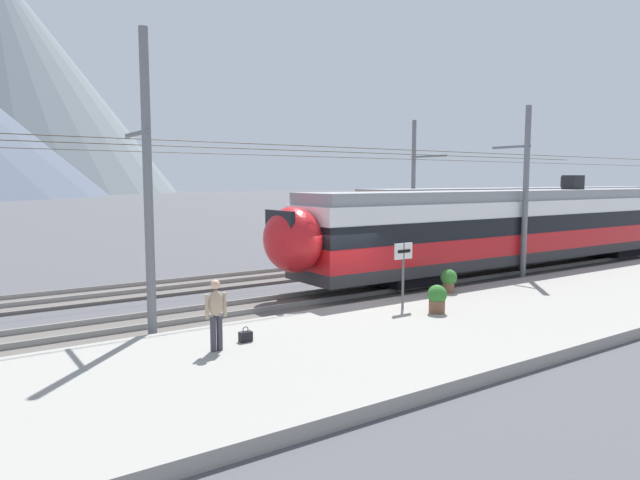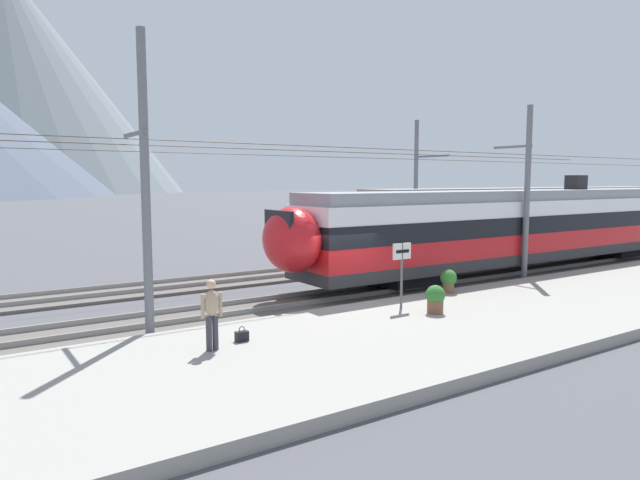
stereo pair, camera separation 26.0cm
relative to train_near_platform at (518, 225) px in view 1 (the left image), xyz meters
name	(u,v)px [view 1 (the left image)]	position (x,y,z in m)	size (l,w,h in m)	color
ground_plane	(342,307)	(-10.94, -1.11, -2.22)	(400.00, 400.00, 0.00)	#4C4C51
platform_slab	(435,329)	(-10.94, -5.44, -2.07)	(120.00, 6.87, 0.31)	gray
track_near	(323,299)	(-10.94, 0.00, -2.16)	(120.00, 3.00, 0.28)	#5B5651
track_far	(254,278)	(-10.94, 5.33, -2.16)	(120.00, 3.00, 0.28)	#5B5651
train_near_platform	(518,225)	(0.00, 0.00, 0.00)	(25.99, 2.88, 4.27)	#2D2D30
train_far_track	(526,214)	(7.98, 5.33, 0.00)	(27.55, 2.98, 4.27)	#2D2D30
catenary_mast_west	(147,184)	(-17.64, -1.50, 1.98)	(42.67, 1.90, 8.18)	slate
catenary_mast_mid	(523,191)	(-1.75, -1.49, 1.64)	(42.67, 1.90, 7.38)	slate
catenary_mast_far_side	(416,185)	(0.71, 7.51, 1.80)	(42.67, 2.66, 7.72)	slate
platform_sign	(403,260)	(-10.28, -3.40, -0.42)	(0.70, 0.08, 2.04)	#59595B
passenger_walking	(216,311)	(-17.00, -4.31, -0.97)	(0.53, 0.22, 1.69)	#383842
handbag_beside_passenger	(246,336)	(-16.09, -4.02, -1.78)	(0.32, 0.18, 0.38)	black
potted_plant_platform_edge	(449,279)	(-7.26, -2.52, -1.43)	(0.59, 0.59, 0.84)	brown
potted_plant_by_shelter	(437,297)	(-9.90, -4.51, -1.45)	(0.59, 0.59, 0.85)	brown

